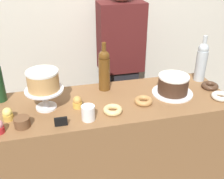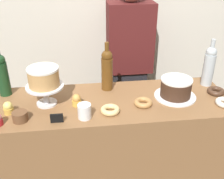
# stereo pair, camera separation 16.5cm
# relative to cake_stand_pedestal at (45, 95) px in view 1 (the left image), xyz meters

# --- Properties ---
(back_wall) EXTENTS (6.00, 0.05, 2.60)m
(back_wall) POSITION_rel_cake_stand_pedestal_xyz_m (0.40, 0.82, 0.30)
(back_wall) COLOR beige
(back_wall) RESTS_ON ground_plane
(display_counter) EXTENTS (1.48, 0.52, 0.92)m
(display_counter) POSITION_rel_cake_stand_pedestal_xyz_m (0.40, -0.01, -0.54)
(display_counter) COLOR brown
(display_counter) RESTS_ON ground_plane
(cake_stand_pedestal) EXTENTS (0.22, 0.22, 0.13)m
(cake_stand_pedestal) POSITION_rel_cake_stand_pedestal_xyz_m (0.00, 0.00, 0.00)
(cake_stand_pedestal) COLOR silver
(cake_stand_pedestal) RESTS_ON display_counter
(white_layer_cake) EXTENTS (0.18, 0.18, 0.11)m
(white_layer_cake) POSITION_rel_cake_stand_pedestal_xyz_m (-0.00, 0.00, 0.10)
(white_layer_cake) COLOR tan
(white_layer_cake) RESTS_ON cake_stand_pedestal
(silver_serving_platter) EXTENTS (0.26, 0.26, 0.01)m
(silver_serving_platter) POSITION_rel_cake_stand_pedestal_xyz_m (0.81, -0.01, -0.08)
(silver_serving_platter) COLOR white
(silver_serving_platter) RESTS_ON display_counter
(chocolate_round_cake) EXTENTS (0.20, 0.20, 0.12)m
(chocolate_round_cake) POSITION_rel_cake_stand_pedestal_xyz_m (0.81, -0.01, -0.02)
(chocolate_round_cake) COLOR #3D2619
(chocolate_round_cake) RESTS_ON silver_serving_platter
(wine_bottle_clear) EXTENTS (0.08, 0.08, 0.33)m
(wine_bottle_clear) POSITION_rel_cake_stand_pedestal_xyz_m (1.08, 0.13, 0.06)
(wine_bottle_clear) COLOR #B2BCC1
(wine_bottle_clear) RESTS_ON display_counter
(wine_bottle_amber) EXTENTS (0.08, 0.08, 0.33)m
(wine_bottle_amber) POSITION_rel_cake_stand_pedestal_xyz_m (0.39, 0.15, 0.06)
(wine_bottle_amber) COLOR #5B3814
(wine_bottle_amber) RESTS_ON display_counter
(cupcake_lemon) EXTENTS (0.06, 0.06, 0.07)m
(cupcake_lemon) POSITION_rel_cake_stand_pedestal_xyz_m (-0.21, -0.08, -0.05)
(cupcake_lemon) COLOR gold
(cupcake_lemon) RESTS_ON display_counter
(cupcake_caramel) EXTENTS (0.06, 0.06, 0.07)m
(cupcake_caramel) POSITION_rel_cake_stand_pedestal_xyz_m (0.18, -0.04, -0.05)
(cupcake_caramel) COLOR gold
(cupcake_caramel) RESTS_ON display_counter
(donut_chocolate) EXTENTS (0.11, 0.11, 0.03)m
(donut_chocolate) POSITION_rel_cake_stand_pedestal_xyz_m (1.09, -0.00, -0.07)
(donut_chocolate) COLOR #472D1E
(donut_chocolate) RESTS_ON display_counter
(donut_glazed) EXTENTS (0.11, 0.11, 0.03)m
(donut_glazed) POSITION_rel_cake_stand_pedestal_xyz_m (0.37, -0.14, -0.07)
(donut_glazed) COLOR #E0C17F
(donut_glazed) RESTS_ON display_counter
(donut_sugar) EXTENTS (0.11, 0.11, 0.03)m
(donut_sugar) POSITION_rel_cake_stand_pedestal_xyz_m (1.07, -0.14, -0.07)
(donut_sugar) COLOR silver
(donut_sugar) RESTS_ON display_counter
(donut_maple) EXTENTS (0.11, 0.11, 0.03)m
(donut_maple) POSITION_rel_cake_stand_pedestal_xyz_m (0.58, -0.08, -0.07)
(donut_maple) COLOR #B27F47
(donut_maple) RESTS_ON display_counter
(cookie_stack) EXTENTS (0.08, 0.08, 0.05)m
(cookie_stack) POSITION_rel_cake_stand_pedestal_xyz_m (-0.13, -0.16, -0.06)
(cookie_stack) COLOR brown
(cookie_stack) RESTS_ON display_counter
(price_sign_chalkboard) EXTENTS (0.07, 0.01, 0.05)m
(price_sign_chalkboard) POSITION_rel_cake_stand_pedestal_xyz_m (0.07, -0.21, -0.06)
(price_sign_chalkboard) COLOR black
(price_sign_chalkboard) RESTS_ON display_counter
(coffee_cup_ceramic) EXTENTS (0.08, 0.08, 0.08)m
(coffee_cup_ceramic) POSITION_rel_cake_stand_pedestal_xyz_m (0.22, -0.18, -0.04)
(coffee_cup_ceramic) COLOR white
(coffee_cup_ceramic) RESTS_ON display_counter
(barista_figure) EXTENTS (0.36, 0.22, 1.60)m
(barista_figure) POSITION_rel_cake_stand_pedestal_xyz_m (0.62, 0.60, -0.16)
(barista_figure) COLOR black
(barista_figure) RESTS_ON ground_plane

